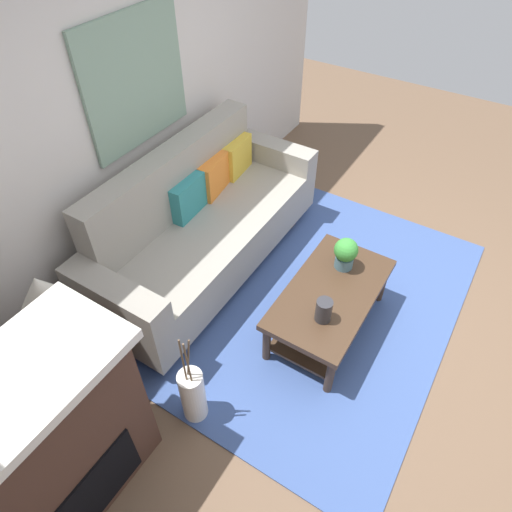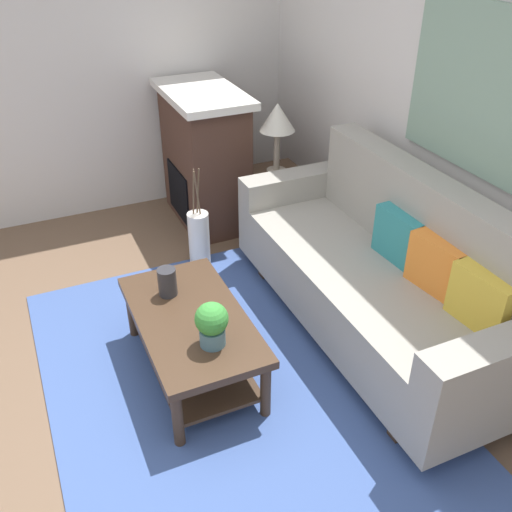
{
  "view_description": "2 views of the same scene",
  "coord_description": "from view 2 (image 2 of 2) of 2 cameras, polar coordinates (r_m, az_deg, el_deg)",
  "views": [
    {
      "loc": [
        -2.33,
        -0.35,
        2.92
      ],
      "look_at": [
        -0.32,
        0.9,
        0.6
      ],
      "focal_mm": 31.86,
      "sensor_mm": 36.0,
      "label": 1
    },
    {
      "loc": [
        2.33,
        -0.39,
        2.48
      ],
      "look_at": [
        -0.25,
        0.77,
        0.7
      ],
      "focal_mm": 40.25,
      "sensor_mm": 36.0,
      "label": 2
    }
  ],
  "objects": [
    {
      "name": "framed_painting",
      "position": [
        3.55,
        20.56,
        15.43
      ],
      "size": [
        0.95,
        0.03,
        0.91
      ],
      "primitive_type": "cube",
      "color": "gray"
    },
    {
      "name": "wall_back",
      "position": [
        3.58,
        21.94,
        11.61
      ],
      "size": [
        5.15,
        0.1,
        2.7
      ],
      "primitive_type": "cube",
      "color": "silver",
      "rests_on": "ground_plane"
    },
    {
      "name": "throw_pillow_orange",
      "position": [
        3.44,
        17.52,
        -0.91
      ],
      "size": [
        0.37,
        0.17,
        0.32
      ],
      "primitive_type": "cube",
      "rotation": [
        0.0,
        0.0,
        0.14
      ],
      "color": "orange",
      "rests_on": "couch"
    },
    {
      "name": "potted_plant_tabletop",
      "position": [
        3.04,
        -4.42,
        -6.68
      ],
      "size": [
        0.18,
        0.18,
        0.26
      ],
      "color": "slate",
      "rests_on": "coffee_table"
    },
    {
      "name": "table_lamp",
      "position": [
        4.58,
        2.14,
        13.34
      ],
      "size": [
        0.28,
        0.28,
        0.57
      ],
      "color": "gray",
      "rests_on": "side_table"
    },
    {
      "name": "coffee_table",
      "position": [
        3.4,
        -6.4,
        -7.47
      ],
      "size": [
        1.1,
        0.6,
        0.43
      ],
      "color": "#422D1E",
      "rests_on": "ground_plane"
    },
    {
      "name": "floor_vase",
      "position": [
        4.43,
        -5.67,
        1.57
      ],
      "size": [
        0.16,
        0.16,
        0.46
      ],
      "primitive_type": "cylinder",
      "color": "white",
      "rests_on": "ground_plane"
    },
    {
      "name": "wall_left",
      "position": [
        5.16,
        -14.16,
        18.75
      ],
      "size": [
        0.1,
        5.04,
        2.7
      ],
      "primitive_type": "cube",
      "color": "silver",
      "rests_on": "ground_plane"
    },
    {
      "name": "couch",
      "position": [
        3.73,
        12.0,
        -1.81
      ],
      "size": [
        2.29,
        0.84,
        1.08
      ],
      "color": "gray",
      "rests_on": "ground_plane"
    },
    {
      "name": "tabletop_vase",
      "position": [
        3.47,
        -8.81,
        -2.57
      ],
      "size": [
        0.11,
        0.11,
        0.18
      ],
      "primitive_type": "cylinder",
      "color": "#2D2D33",
      "rests_on": "coffee_table"
    },
    {
      "name": "ground_plane",
      "position": [
        3.42,
        -10.4,
        -14.84
      ],
      "size": [
        9.15,
        9.15,
        0.0
      ],
      "primitive_type": "plane",
      "color": "brown"
    },
    {
      "name": "fireplace",
      "position": [
        4.97,
        -5.12,
        9.77
      ],
      "size": [
        1.02,
        0.58,
        1.16
      ],
      "color": "#472D23",
      "rests_on": "ground_plane"
    },
    {
      "name": "side_table",
      "position": [
        4.86,
        1.97,
        5.35
      ],
      "size": [
        0.44,
        0.44,
        0.56
      ],
      "primitive_type": "cube",
      "color": "#422D1E",
      "rests_on": "ground_plane"
    },
    {
      "name": "area_rug",
      "position": [
        3.51,
        -2.35,
        -12.55
      ],
      "size": [
        2.82,
        2.08,
        0.01
      ],
      "primitive_type": "cube",
      "color": "#3D5693",
      "rests_on": "ground_plane"
    },
    {
      "name": "throw_pillow_mustard",
      "position": [
        3.24,
        21.48,
        -4.06
      ],
      "size": [
        0.37,
        0.15,
        0.32
      ],
      "primitive_type": "cube",
      "rotation": [
        0.0,
        0.0,
        0.09
      ],
      "color": "gold",
      "rests_on": "couch"
    },
    {
      "name": "throw_pillow_teal",
      "position": [
        3.67,
        14.04,
        1.87
      ],
      "size": [
        0.37,
        0.14,
        0.32
      ],
      "primitive_type": "cube",
      "rotation": [
        0.0,
        0.0,
        0.06
      ],
      "color": "teal",
      "rests_on": "couch"
    },
    {
      "name": "floor_vase_branch_a",
      "position": [
        4.22,
        -5.88,
        6.24
      ],
      "size": [
        0.03,
        0.05,
        0.36
      ],
      "primitive_type": "cylinder",
      "rotation": [
        0.1,
        0.06,
        0.0
      ],
      "color": "brown",
      "rests_on": "floor_vase"
    },
    {
      "name": "floor_vase_branch_c",
      "position": [
        4.24,
        -6.23,
        6.35
      ],
      "size": [
        0.02,
        0.03,
        0.36
      ],
      "primitive_type": "cylinder",
      "rotation": [
        -0.06,
        0.02,
        0.0
      ],
      "color": "brown",
      "rests_on": "floor_vase"
    },
    {
      "name": "floor_vase_branch_b",
      "position": [
        4.25,
        -5.79,
        6.44
      ],
      "size": [
        0.03,
        0.04,
        0.36
      ],
      "primitive_type": "cylinder",
      "rotation": [
        -0.07,
        0.06,
        0.0
      ],
      "color": "brown",
      "rests_on": "floor_vase"
    }
  ]
}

